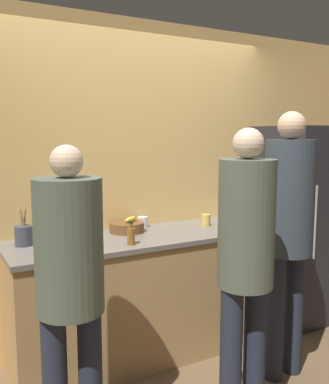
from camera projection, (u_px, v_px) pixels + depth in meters
ground_plane at (175, 374)px, 3.05m from camera, size 14.00×14.00×0.00m
wall_back at (131, 183)px, 3.50m from camera, size 5.20×0.06×2.60m
counter at (150, 293)px, 3.32m from camera, size 2.15×0.70×0.94m
refrigerator at (299, 222)px, 3.97m from camera, size 0.70×0.74×1.77m
person_left at (70, 276)px, 2.18m from camera, size 0.35×0.35×1.65m
person_center at (245, 255)px, 2.43m from camera, size 0.32×0.32×1.73m
person_right at (288, 224)px, 2.90m from camera, size 0.33×0.33×1.85m
fruit_bowl at (127, 227)px, 3.32m from camera, size 0.27×0.27×0.12m
utensil_crock at (24, 235)px, 2.91m from camera, size 0.12×0.12×0.26m
bottle_clear at (234, 208)px, 3.83m from camera, size 0.07×0.07×0.26m
bottle_amber at (131, 235)px, 2.93m from camera, size 0.05×0.05×0.16m
bottle_dark at (73, 240)px, 2.83m from camera, size 0.06×0.06×0.16m
cup_yellow at (206, 220)px, 3.55m from camera, size 0.08×0.08×0.09m
cup_white at (142, 222)px, 3.50m from camera, size 0.08×0.08×0.09m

